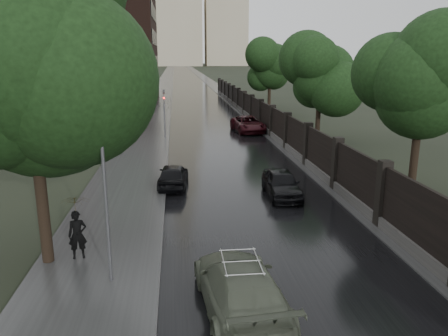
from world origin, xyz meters
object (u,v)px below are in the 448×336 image
hatchback_left (173,175)px  car_right_near (282,183)px  tree_left_near (27,62)px  volga_sedan (241,288)px  pedestrian_umbrella (75,209)px  tree_right_a (421,94)px  car_right_far (248,124)px  tree_left_far (123,72)px  tree_right_c (270,71)px  tree_right_b (320,78)px  lamp_post (106,199)px  traffic_light (164,110)px

hatchback_left → car_right_near: (5.20, -2.16, 0.03)m
tree_left_near → volga_sedan: size_ratio=1.86×
volga_sedan → car_right_near: bearing=-114.5°
tree_left_near → pedestrian_umbrella: tree_left_near is taller
tree_right_a → car_right_far: size_ratio=1.39×
tree_left_far → tree_right_c: 18.45m
tree_right_b → hatchback_left: tree_right_b is taller
tree_left_far → tree_right_b: tree_left_far is taller
tree_left_far → lamp_post: (2.60, -28.50, -2.57)m
pedestrian_umbrella → tree_right_b: bearing=42.0°
traffic_light → car_right_far: traffic_light is taller
tree_right_a → lamp_post: bearing=-153.3°
tree_right_b → traffic_light: (-11.80, 2.99, -2.55)m
volga_sedan → hatchback_left: (-1.80, 11.73, -0.10)m
tree_right_c → car_right_far: tree_right_c is taller
lamp_post → volga_sedan: (3.60, -1.85, -1.96)m
lamp_post → tree_right_a: bearing=26.7°
tree_right_a → lamp_post: size_ratio=1.37×
tree_left_near → lamp_post: 4.60m
tree_right_c → car_right_near: (-5.90, -30.77, -4.30)m
tree_left_far → tree_right_c: (15.50, 10.00, -0.29)m
tree_left_near → volga_sedan: bearing=-30.0°
volga_sedan → tree_right_a: bearing=-143.0°
tree_left_far → tree_right_a: bearing=-54.8°
tree_right_b → pedestrian_umbrella: 23.79m
tree_left_far → volga_sedan: 31.30m
pedestrian_umbrella → tree_left_near: bearing=176.7°
lamp_post → tree_right_c: bearing=71.5°
volga_sedan → pedestrian_umbrella: size_ratio=1.95×
tree_left_near → tree_right_b: size_ratio=1.31×
tree_left_far → tree_right_b: (15.50, -8.00, -0.29)m
hatchback_left → traffic_light: bearing=-82.6°
tree_left_far → hatchback_left: (4.40, -18.61, -4.62)m
tree_left_far → traffic_light: 6.84m
tree_right_b → tree_right_c: same height
traffic_light → car_right_far: size_ratio=0.79×
tree_right_a → car_right_near: 7.40m
traffic_light → car_right_far: bearing=20.3°
volga_sedan → pedestrian_umbrella: pedestrian_umbrella is taller
car_right_near → car_right_far: bearing=87.0°
tree_right_a → car_right_far: tree_right_a is taller
traffic_light → lamp_post: bearing=-92.7°
volga_sedan → tree_right_c: bearing=-107.9°
lamp_post → hatchback_left: (1.80, 9.89, -2.05)m
tree_right_a → pedestrian_umbrella: bearing=-161.0°
hatchback_left → lamp_post: bearing=84.1°
tree_left_near → car_right_far: 27.47m
tree_left_near → hatchback_left: size_ratio=2.53×
tree_left_near → traffic_light: (3.30, 21.99, -4.02)m
tree_right_b → car_right_far: tree_right_b is taller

